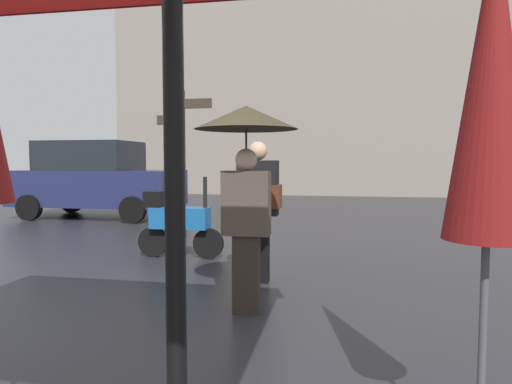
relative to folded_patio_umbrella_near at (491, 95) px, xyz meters
The scene contains 8 objects.
ground_plane 2.72m from the folded_patio_umbrella_near, 162.36° to the left, with size 60.00×60.00×0.00m, color #26262B.
folded_patio_umbrella_near is the anchor object (origin of this frame).
pedestrian_with_umbrella 2.51m from the folded_patio_umbrella_near, 127.01° to the left, with size 0.98×0.98×1.98m.
pedestrian_with_bag 3.58m from the folded_patio_umbrella_near, 116.89° to the left, with size 0.52×0.24×1.70m.
parked_scooter 5.35m from the folded_patio_umbrella_near, 125.60° to the left, with size 1.34×0.32×1.23m.
parked_car_left 11.01m from the folded_patio_umbrella_near, 128.74° to the left, with size 4.25×1.98×1.99m.
street_signpost 6.95m from the folded_patio_umbrella_near, 120.65° to the left, with size 1.08×0.08×2.80m.
building_block 18.83m from the folded_patio_umbrella_near, 96.25° to the left, with size 17.47×2.14×12.77m, color gray.
Camera 1 is at (1.33, -2.75, 1.45)m, focal length 31.20 mm.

